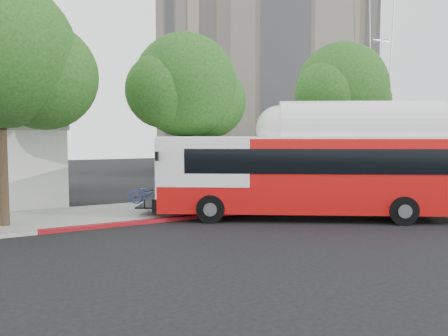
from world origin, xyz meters
The scene contains 10 objects.
ground centered at (0.00, 0.00, 0.00)m, with size 120.00×120.00×0.00m, color black.
sidewalk centered at (0.00, 6.50, 0.07)m, with size 60.00×5.00×0.15m, color gray.
curb_strip centered at (0.00, 3.90, 0.07)m, with size 60.00×0.30×0.15m, color gray.
red_curb_segment centered at (-3.00, 3.90, 0.08)m, with size 10.00×0.32×0.16m, color maroon.
street_tree_left centered at (-8.53, 5.56, 6.60)m, with size 6.67×5.80×9.74m.
street_tree_mid centered at (-0.59, 6.06, 5.91)m, with size 5.75×5.00×8.62m.
street_tree_right centered at (9.44, 5.86, 6.26)m, with size 6.21×5.40×9.18m.
apartment_tower centered at (18.00, 28.00, 17.62)m, with size 18.00×18.00×37.00m.
horizon_block centered at (30.00, 16.00, 3.00)m, with size 20.00×12.00×6.00m, color silver.
transit_bus centered at (3.02, 1.45, 1.95)m, with size 13.23×9.55×4.17m.
Camera 1 is at (-9.70, -13.52, 3.60)m, focal length 35.00 mm.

